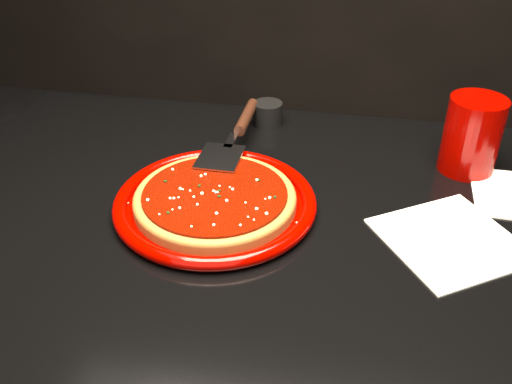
# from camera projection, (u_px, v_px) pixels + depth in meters

# --- Properties ---
(plate) EXTENTS (0.35, 0.35, 0.02)m
(plate) POSITION_uv_depth(u_px,v_px,m) (215.00, 203.00, 0.90)
(plate) COLOR #760200
(plate) RESTS_ON table
(pizza_crust) EXTENTS (0.28, 0.28, 0.01)m
(pizza_crust) POSITION_uv_depth(u_px,v_px,m) (215.00, 201.00, 0.90)
(pizza_crust) COLOR brown
(pizza_crust) RESTS_ON plate
(pizza_crust_rim) EXTENTS (0.28, 0.28, 0.02)m
(pizza_crust_rim) POSITION_uv_depth(u_px,v_px,m) (215.00, 197.00, 0.90)
(pizza_crust_rim) COLOR brown
(pizza_crust_rim) RESTS_ON plate
(pizza_sauce) EXTENTS (0.25, 0.25, 0.01)m
(pizza_sauce) POSITION_uv_depth(u_px,v_px,m) (215.00, 195.00, 0.89)
(pizza_sauce) COLOR #6C0C00
(pizza_sauce) RESTS_ON plate
(parmesan_dusting) EXTENTS (0.22, 0.22, 0.01)m
(parmesan_dusting) POSITION_uv_depth(u_px,v_px,m) (215.00, 191.00, 0.89)
(parmesan_dusting) COLOR beige
(parmesan_dusting) RESTS_ON plate
(basil_flecks) EXTENTS (0.20, 0.20, 0.00)m
(basil_flecks) POSITION_uv_depth(u_px,v_px,m) (215.00, 192.00, 0.89)
(basil_flecks) COLOR black
(basil_flecks) RESTS_ON plate
(pizza_server) EXTENTS (0.09, 0.31, 0.02)m
(pizza_server) POSITION_uv_depth(u_px,v_px,m) (235.00, 134.00, 1.04)
(pizza_server) COLOR #B8BBC0
(pizza_server) RESTS_ON plate
(cup) EXTENTS (0.12, 0.12, 0.13)m
(cup) POSITION_uv_depth(u_px,v_px,m) (472.00, 135.00, 0.97)
(cup) COLOR #8D0200
(cup) RESTS_ON table
(napkin_a) EXTENTS (0.25, 0.25, 0.00)m
(napkin_a) POSITION_uv_depth(u_px,v_px,m) (450.00, 240.00, 0.84)
(napkin_a) COLOR white
(napkin_a) RESTS_ON table
(ramekin) EXTENTS (0.07, 0.07, 0.05)m
(ramekin) POSITION_uv_depth(u_px,v_px,m) (268.00, 113.00, 1.15)
(ramekin) COLOR black
(ramekin) RESTS_ON table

